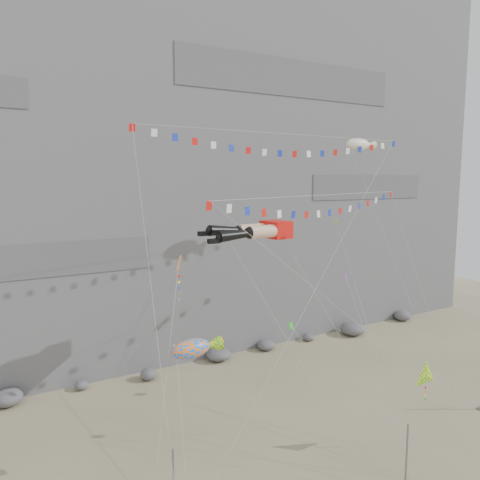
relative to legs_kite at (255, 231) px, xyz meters
The scene contains 15 objects.
ground 16.55m from the legs_kite, 78.59° to the right, with size 120.00×120.00×0.00m, color gray.
cliff 26.74m from the legs_kite, 86.56° to the left, with size 80.00×28.00×50.00m, color slate.
talus_boulders 17.21m from the legs_kite, 81.29° to the left, with size 60.00×3.00×1.20m, color #5C5C61, non-canonical shape.
anchor_pole_center 19.32m from the legs_kite, 82.05° to the right, with size 0.12×0.12×4.28m, color slate.
legs_kite is the anchor object (origin of this frame).
flag_banner_upper 8.91m from the legs_kite, 12.48° to the left, with size 29.43×13.59×30.31m.
flag_banner_lower 6.33m from the legs_kite, 35.42° to the right, with size 25.16×10.92×21.10m.
harlequin_kite 9.34m from the legs_kite, 155.23° to the right, with size 6.08×8.34×16.04m.
fish_windsock 13.15m from the legs_kite, 141.15° to the right, with size 4.19×5.43×10.15m.
delta_kite 16.69m from the legs_kite, 60.67° to the right, with size 4.04×4.60×7.47m.
blimp_windsock 15.17m from the legs_kite, ahead, with size 4.06×11.98×24.98m.
small_kite_a 3.17m from the legs_kite, 159.87° to the right, with size 3.83×13.60×19.76m.
small_kite_b 9.01m from the legs_kite, 21.69° to the right, with size 3.24×10.12×14.47m.
small_kite_c 8.89m from the legs_kite, 95.76° to the right, with size 3.48×7.84×11.49m.
small_kite_d 10.70m from the legs_kite, ahead, with size 8.16×17.05×23.42m.
Camera 1 is at (-21.62, -25.16, 19.06)m, focal length 35.00 mm.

